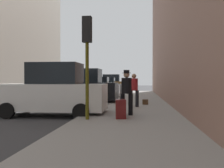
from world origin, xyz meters
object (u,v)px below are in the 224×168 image
parked_bronze_suv (110,84)px  rolling_suitcase (121,109)px  parked_gray_coupe (104,87)px  duffel_bag (145,102)px  pedestrian_with_fedora (127,90)px  traffic_light (87,45)px  parked_white_van (52,92)px  parked_black_suv (82,88)px  parked_silver_sedan (95,88)px  fire_hydrant (115,94)px  pedestrian_in_red_jacket (134,88)px

parked_bronze_suv → rolling_suitcase: size_ratio=4.45×
parked_gray_coupe → duffel_bag: size_ratio=9.62×
parked_bronze_suv → pedestrian_with_fedora: parked_bronze_suv is taller
traffic_light → rolling_suitcase: traffic_light is taller
parked_white_van → parked_black_suv: same height
rolling_suitcase → parked_silver_sedan: bearing=104.6°
fire_hydrant → pedestrian_with_fedora: 9.36m
parked_white_van → parked_black_suv: (-0.00, 5.48, 0.00)m
parked_black_suv → traffic_light: bearing=-75.4°
parked_gray_coupe → pedestrian_with_fedora: (3.17, -16.15, 0.29)m
parked_white_van → duffel_bag: bearing=45.5°
parked_silver_sedan → rolling_suitcase: 11.93m
parked_gray_coupe → traffic_light: size_ratio=1.18×
parked_silver_sedan → rolling_suitcase: size_ratio=4.06×
parked_gray_coupe → traffic_light: (1.85, -17.36, 1.91)m
parked_black_suv → parked_bronze_suv: same height
parked_white_van → pedestrian_with_fedora: size_ratio=2.59×
parked_white_van → parked_silver_sedan: 10.29m
parked_gray_coupe → pedestrian_in_red_jacket: size_ratio=2.47×
parked_black_suv → traffic_light: 7.57m
parked_bronze_suv → pedestrian_in_red_jacket: parked_bronze_suv is taller
duffel_bag → parked_bronze_suv: bearing=103.1°
parked_black_suv → parked_bronze_suv: bearing=90.0°
duffel_bag → pedestrian_in_red_jacket: bearing=-113.7°
parked_bronze_suv → fire_hydrant: size_ratio=6.57×
parked_silver_sedan → parked_gray_coupe: bearing=90.0°
parked_gray_coupe → parked_bronze_suv: size_ratio=0.92×
parked_bronze_suv → duffel_bag: 17.71m
parked_silver_sedan → duffel_bag: (4.02, -6.20, -0.56)m
parked_gray_coupe → pedestrian_in_red_jacket: (3.40, -13.01, 0.26)m
pedestrian_with_fedora → pedestrian_in_red_jacket: (0.23, 3.14, -0.03)m
parked_silver_sedan → duffel_bag: parked_silver_sedan is taller
fire_hydrant → rolling_suitcase: rolling_suitcase is taller
parked_gray_coupe → pedestrian_with_fedora: bearing=-78.9°
parked_black_suv → pedestrian_in_red_jacket: size_ratio=2.72×
rolling_suitcase → duffel_bag: size_ratio=2.36×
parked_silver_sedan → parked_bronze_suv: (-0.00, 11.04, 0.18)m
parked_black_suv → parked_silver_sedan: parked_black_suv is taller
parked_white_van → parked_silver_sedan: parked_white_van is taller
fire_hydrant → traffic_light: traffic_light is taller
parked_white_van → pedestrian_in_red_jacket: parked_white_van is taller
duffel_bag → pedestrian_with_fedora: bearing=-100.5°
traffic_light → pedestrian_with_fedora: traffic_light is taller
traffic_light → duffel_bag: size_ratio=8.18×
parked_black_suv → parked_silver_sedan: (0.00, 4.81, -0.18)m
parked_black_suv → pedestrian_in_red_jacket: parked_black_suv is taller
parked_bronze_suv → fire_hydrant: bearing=-81.8°
pedestrian_in_red_jacket → rolling_suitcase: size_ratio=1.64×
parked_gray_coupe → rolling_suitcase: size_ratio=4.07×
parked_bronze_suv → pedestrian_with_fedora: 22.01m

